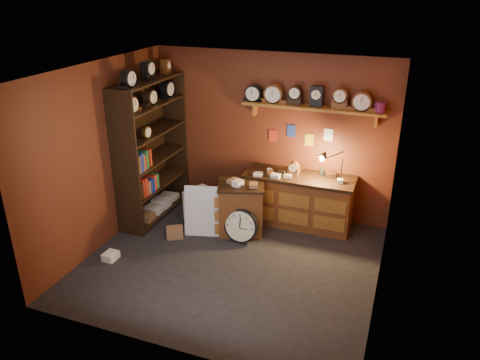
% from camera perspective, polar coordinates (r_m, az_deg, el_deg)
% --- Properties ---
extents(floor, '(4.00, 4.00, 0.00)m').
position_cam_1_polar(floor, '(6.76, -1.12, -10.02)').
color(floor, black).
rests_on(floor, ground).
extents(room_shell, '(4.02, 3.62, 2.71)m').
position_cam_1_polar(room_shell, '(6.07, -0.47, 4.14)').
color(room_shell, '#602A16').
rests_on(room_shell, ground).
extents(shelving_unit, '(0.47, 1.60, 2.58)m').
position_cam_1_polar(shelving_unit, '(7.75, -10.93, 4.34)').
color(shelving_unit, black).
rests_on(shelving_unit, ground).
extents(workbench, '(1.75, 0.66, 1.36)m').
position_cam_1_polar(workbench, '(7.61, 7.15, -2.10)').
color(workbench, brown).
rests_on(workbench, ground).
extents(low_cabinet, '(0.86, 0.80, 0.90)m').
position_cam_1_polar(low_cabinet, '(7.34, 0.11, -3.19)').
color(low_cabinet, brown).
rests_on(low_cabinet, ground).
extents(big_round_clock, '(0.54, 0.17, 0.54)m').
position_cam_1_polar(big_round_clock, '(7.14, 0.09, -5.63)').
color(big_round_clock, black).
rests_on(big_round_clock, ground).
extents(white_panel, '(0.64, 0.32, 0.81)m').
position_cam_1_polar(white_panel, '(7.48, -4.31, -6.53)').
color(white_panel, silver).
rests_on(white_panel, ground).
extents(mini_fridge, '(0.60, 0.62, 0.49)m').
position_cam_1_polar(mini_fridge, '(7.85, -4.59, -3.03)').
color(mini_fridge, silver).
rests_on(mini_fridge, ground).
extents(floor_box_a, '(0.33, 0.31, 0.16)m').
position_cam_1_polar(floor_box_a, '(7.41, -7.96, -6.34)').
color(floor_box_a, olive).
rests_on(floor_box_a, ground).
extents(floor_box_b, '(0.19, 0.22, 0.11)m').
position_cam_1_polar(floor_box_b, '(7.05, -15.49, -8.92)').
color(floor_box_b, white).
rests_on(floor_box_b, ground).
extents(floor_box_c, '(0.30, 0.27, 0.19)m').
position_cam_1_polar(floor_box_c, '(7.49, -1.91, -5.59)').
color(floor_box_c, olive).
rests_on(floor_box_c, ground).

